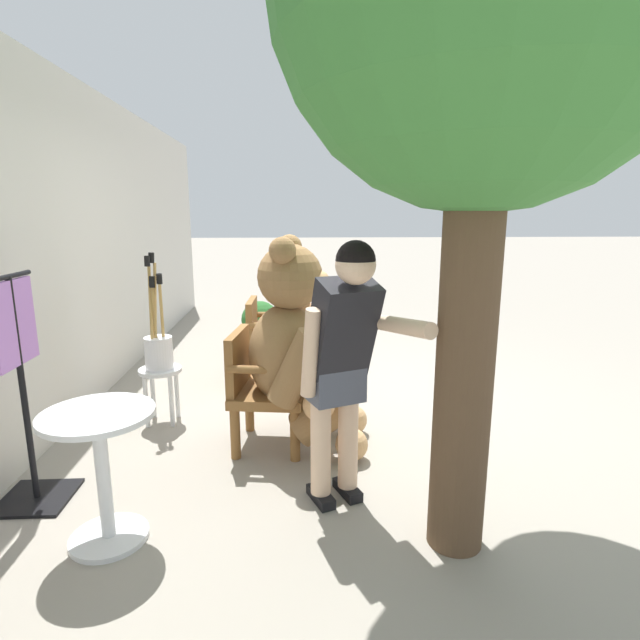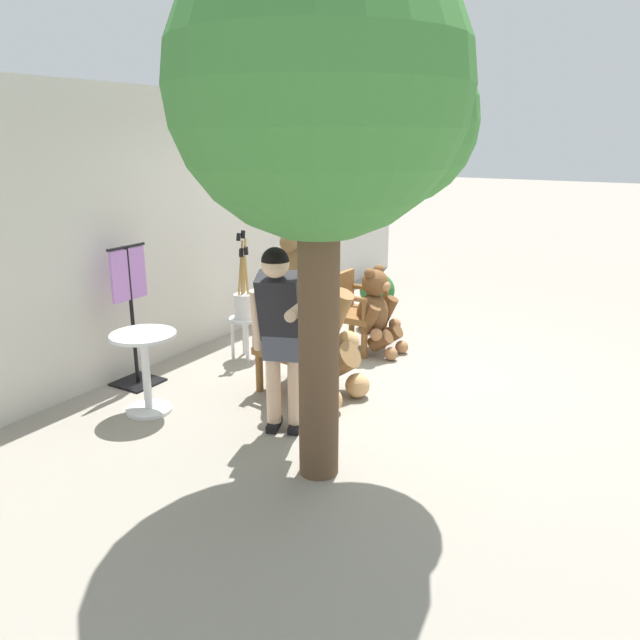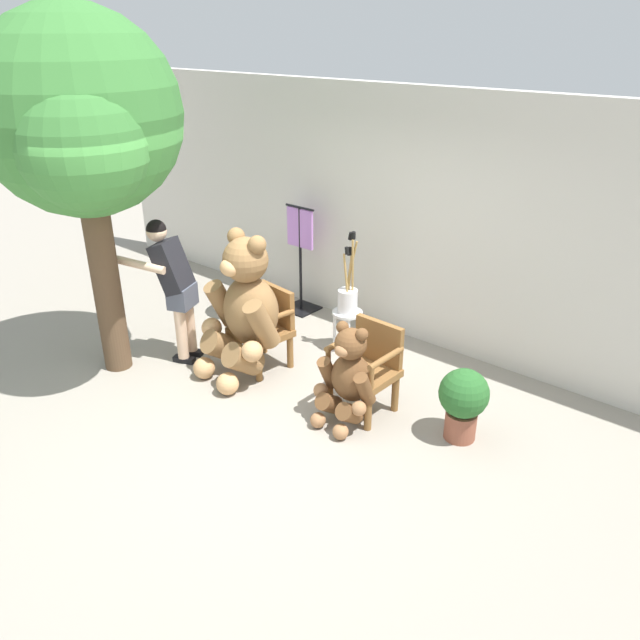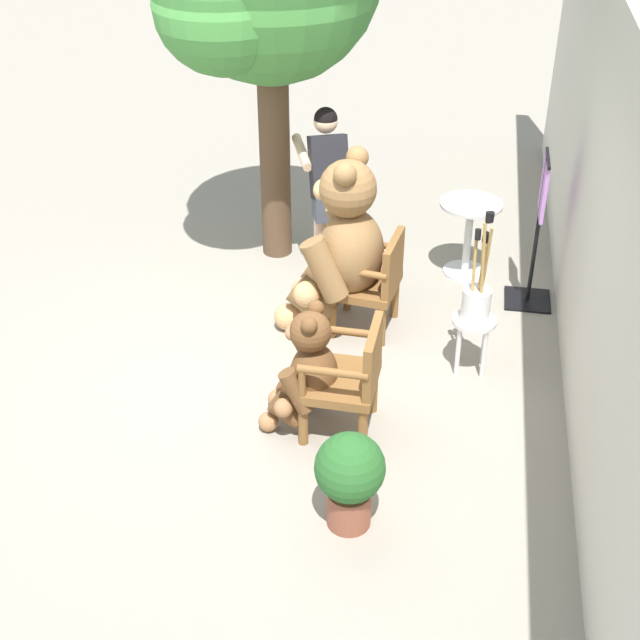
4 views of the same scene
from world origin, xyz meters
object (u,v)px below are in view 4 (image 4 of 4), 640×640
brush_bucket (477,297)px  teddy_bear_small (307,369)px  teddy_bear_large (341,245)px  person_visitor (329,183)px  white_stool (473,331)px  wooden_chair_right (348,376)px  clothing_display_stand (538,228)px  wooden_chair_left (372,280)px  round_side_table (469,230)px  potted_plant (350,475)px

brush_bucket → teddy_bear_small: bearing=-52.1°
teddy_bear_small → teddy_bear_large: bearing=178.7°
person_visitor → white_stool: person_visitor is taller
wooden_chair_right → white_stool: wooden_chair_right is taller
white_stool → brush_bucket: brush_bucket is taller
person_visitor → clothing_display_stand: person_visitor is taller
wooden_chair_left → round_side_table: size_ratio=1.19×
white_stool → teddy_bear_large: bearing=-113.0°
wooden_chair_left → wooden_chair_right: (1.34, 0.00, 0.00)m
wooden_chair_right → potted_plant: wooden_chair_right is taller
person_visitor → clothing_display_stand: size_ratio=1.14×
teddy_bear_small → potted_plant: (0.93, 0.44, -0.08)m
potted_plant → wooden_chair_right: bearing=-170.9°
brush_bucket → potted_plant: brush_bucket is taller
white_stool → clothing_display_stand: size_ratio=0.34×
teddy_bear_small → round_side_table: bearing=156.7°
potted_plant → round_side_table: bearing=169.8°
teddy_bear_large → white_stool: bearing=67.0°
wooden_chair_right → brush_bucket: (-0.89, 0.85, 0.20)m
teddy_bear_small → person_visitor: person_visitor is taller
brush_bucket → clothing_display_stand: 1.22m
teddy_bear_large → teddy_bear_small: (1.36, -0.03, -0.27)m
teddy_bear_large → round_side_table: (-1.06, 1.01, -0.31)m
wooden_chair_right → teddy_bear_small: 0.29m
wooden_chair_right → potted_plant: (0.93, 0.15, -0.07)m
person_visitor → brush_bucket: (1.28, 1.35, -0.26)m
teddy_bear_small → white_stool: teddy_bear_small is taller
wooden_chair_right → teddy_bear_small: bearing=-90.7°
teddy_bear_large → potted_plant: 2.35m
person_visitor → clothing_display_stand: 1.84m
brush_bucket → round_side_table: 1.55m
teddy_bear_large → wooden_chair_left: bearing=85.9°
white_stool → round_side_table: bearing=-176.4°
person_visitor → brush_bucket: size_ratio=1.68×
wooden_chair_left → round_side_table: wooden_chair_left is taller
brush_bucket → teddy_bear_large: bearing=-113.1°
person_visitor → round_side_table: size_ratio=2.17×
wooden_chair_right → white_stool: bearing=136.6°
teddy_bear_small → wooden_chair_right: bearing=89.3°
clothing_display_stand → brush_bucket: bearing=-22.9°
white_stool → round_side_table: size_ratio=0.64×
wooden_chair_left → clothing_display_stand: 1.50m
potted_plant → teddy_bear_small: bearing=-154.5°
person_visitor → white_stool: (1.28, 1.35, -0.57)m
clothing_display_stand → teddy_bear_large: bearing=-67.7°
teddy_bear_large → potted_plant: bearing=10.2°
teddy_bear_large → clothing_display_stand: bearing=112.3°
wooden_chair_right → potted_plant: 0.94m
wooden_chair_left → clothing_display_stand: (-0.67, 1.32, 0.26)m
potted_plant → teddy_bear_large: bearing=-169.8°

